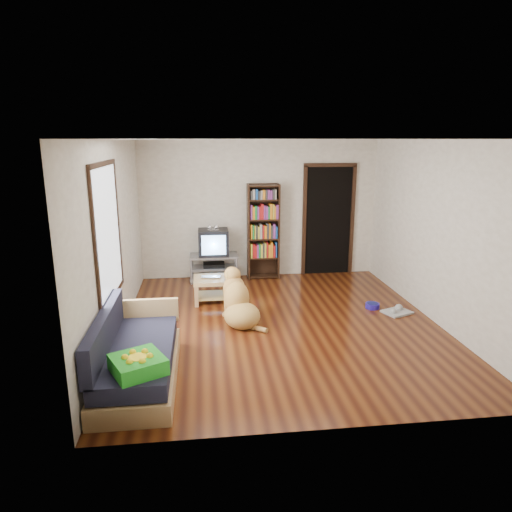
{
  "coord_description": "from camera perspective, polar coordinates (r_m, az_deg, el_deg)",
  "views": [
    {
      "loc": [
        -1.09,
        -6.08,
        2.59
      ],
      "look_at": [
        -0.31,
        0.51,
        0.9
      ],
      "focal_mm": 32.0,
      "sensor_mm": 36.0,
      "label": 1
    }
  ],
  "objects": [
    {
      "name": "window",
      "position": [
        5.8,
        -18.05,
        2.74
      ],
      "size": [
        0.03,
        1.46,
        1.7
      ],
      "color": "white",
      "rests_on": "wall_left"
    },
    {
      "name": "grey_rag",
      "position": [
        7.41,
        17.2,
        -6.71
      ],
      "size": [
        0.49,
        0.45,
        0.03
      ],
      "primitive_type": "cube",
      "rotation": [
        0.0,
        0.0,
        0.38
      ],
      "color": "#A3A3A3",
      "rests_on": "ground"
    },
    {
      "name": "coffee_table",
      "position": [
        7.53,
        -5.68,
        -3.63
      ],
      "size": [
        0.55,
        0.55,
        0.4
      ],
      "color": "tan",
      "rests_on": "ground"
    },
    {
      "name": "crt_tv",
      "position": [
        8.55,
        -5.36,
        1.78
      ],
      "size": [
        0.55,
        0.52,
        0.58
      ],
      "color": "black",
      "rests_on": "tv_stand"
    },
    {
      "name": "dog",
      "position": [
        6.64,
        -2.22,
        -5.91
      ],
      "size": [
        0.67,
        0.91,
        0.82
      ],
      "color": "tan",
      "rests_on": "ground"
    },
    {
      "name": "doorway",
      "position": [
        9.02,
        9.03,
        4.75
      ],
      "size": [
        1.03,
        0.05,
        2.19
      ],
      "color": "black",
      "rests_on": "wall_back"
    },
    {
      "name": "sofa",
      "position": [
        5.3,
        -14.9,
        -12.3
      ],
      "size": [
        0.8,
        1.8,
        0.8
      ],
      "color": "tan",
      "rests_on": "ground"
    },
    {
      "name": "ceiling",
      "position": [
        6.17,
        3.5,
        14.37
      ],
      "size": [
        5.0,
        5.0,
        0.0
      ],
      "primitive_type": "plane",
      "rotation": [
        3.14,
        0.0,
        0.0
      ],
      "color": "white",
      "rests_on": "ground"
    },
    {
      "name": "ground",
      "position": [
        6.7,
        3.16,
        -8.48
      ],
      "size": [
        5.0,
        5.0,
        0.0
      ],
      "primitive_type": "plane",
      "color": "#58290F",
      "rests_on": "ground"
    },
    {
      "name": "laptop",
      "position": [
        7.46,
        -5.7,
        -2.73
      ],
      "size": [
        0.33,
        0.24,
        0.02
      ],
      "primitive_type": "imported",
      "rotation": [
        0.0,
        0.0,
        -0.14
      ],
      "color": "#BDBDC1",
      "rests_on": "coffee_table"
    },
    {
      "name": "green_cushion",
      "position": [
        4.65,
        -14.55,
        -12.99
      ],
      "size": [
        0.62,
        0.62,
        0.15
      ],
      "primitive_type": "cube",
      "rotation": [
        0.0,
        0.0,
        0.47
      ],
      "color": "green",
      "rests_on": "sofa"
    },
    {
      "name": "wall_back",
      "position": [
        8.74,
        0.45,
        5.83
      ],
      "size": [
        4.5,
        0.0,
        4.5
      ],
      "primitive_type": "plane",
      "rotation": [
        1.57,
        0.0,
        0.0
      ],
      "color": "silver",
      "rests_on": "ground"
    },
    {
      "name": "wall_left",
      "position": [
        6.32,
        -17.22,
        1.87
      ],
      "size": [
        0.0,
        5.0,
        5.0
      ],
      "primitive_type": "plane",
      "rotation": [
        1.57,
        0.0,
        1.57
      ],
      "color": "silver",
      "rests_on": "ground"
    },
    {
      "name": "tv_stand",
      "position": [
        8.65,
        -5.28,
        -1.32
      ],
      "size": [
        0.9,
        0.45,
        0.5
      ],
      "color": "#99999E",
      "rests_on": "ground"
    },
    {
      "name": "bookshelf",
      "position": [
        8.65,
        0.9,
        3.71
      ],
      "size": [
        0.6,
        0.3,
        1.8
      ],
      "color": "black",
      "rests_on": "ground"
    },
    {
      "name": "wall_right",
      "position": [
        7.06,
        21.64,
        2.75
      ],
      "size": [
        0.0,
        5.0,
        5.0
      ],
      "primitive_type": "plane",
      "rotation": [
        1.57,
        0.0,
        -1.57
      ],
      "color": "silver",
      "rests_on": "ground"
    },
    {
      "name": "wall_front",
      "position": [
        3.96,
        9.66,
        -4.97
      ],
      "size": [
        4.5,
        0.0,
        4.5
      ],
      "primitive_type": "plane",
      "rotation": [
        -1.57,
        0.0,
        0.0
      ],
      "color": "silver",
      "rests_on": "ground"
    },
    {
      "name": "dog_bowl",
      "position": [
        7.5,
        14.34,
        -6.03
      ],
      "size": [
        0.22,
        0.22,
        0.08
      ],
      "primitive_type": "cylinder",
      "color": "#211592",
      "rests_on": "ground"
    }
  ]
}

